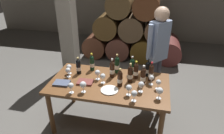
{
  "coord_description": "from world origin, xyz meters",
  "views": [
    {
      "loc": [
        0.58,
        -2.39,
        2.32
      ],
      "look_at": [
        0.0,
        0.2,
        0.91
      ],
      "focal_mm": 32.35,
      "sensor_mm": 36.0,
      "label": 1
    }
  ],
  "objects_px": {
    "dining_table": "(109,88)",
    "leather_ledger": "(62,83)",
    "wine_bottle_6": "(92,63)",
    "wine_glass_4": "(71,86)",
    "wine_bottle_2": "(143,76)",
    "wine_bottle_7": "(132,66)",
    "tasting_notebook": "(85,82)",
    "wine_glass_11": "(98,73)",
    "wine_bottle_8": "(120,78)",
    "wine_bottle_5": "(130,74)",
    "wine_glass_0": "(83,85)",
    "wine_bottle_9": "(148,69)",
    "wine_bottle_10": "(78,67)",
    "wine_glass_2": "(129,88)",
    "wine_glass_8": "(134,94)",
    "wine_bottle_0": "(136,71)",
    "wine_bottle_1": "(112,69)",
    "wine_glass_1": "(69,67)",
    "wine_glass_9": "(68,71)",
    "wine_bottle_3": "(151,73)",
    "wine_glass_5": "(151,78)",
    "serving_plate": "(109,90)",
    "wine_bottle_4": "(117,65)",
    "wine_glass_7": "(158,83)",
    "wine_glass_3": "(160,91)",
    "wine_glass_6": "(141,85)",
    "sommelier_presenting": "(158,48)",
    "wine_glass_10": "(103,76)"
  },
  "relations": [
    {
      "from": "dining_table",
      "to": "leather_ledger",
      "type": "relative_size",
      "value": 7.73
    },
    {
      "from": "wine_bottle_6",
      "to": "wine_glass_4",
      "type": "xyz_separation_m",
      "value": [
        -0.08,
        -0.66,
        -0.02
      ]
    },
    {
      "from": "wine_bottle_2",
      "to": "wine_bottle_7",
      "type": "height_order",
      "value": "wine_bottle_2"
    },
    {
      "from": "tasting_notebook",
      "to": "wine_glass_11",
      "type": "bearing_deg",
      "value": 38.62
    },
    {
      "from": "wine_bottle_8",
      "to": "wine_bottle_5",
      "type": "bearing_deg",
      "value": 47.21
    },
    {
      "from": "wine_bottle_2",
      "to": "wine_bottle_8",
      "type": "relative_size",
      "value": 1.11
    },
    {
      "from": "wine_glass_11",
      "to": "wine_bottle_6",
      "type": "bearing_deg",
      "value": 122.93
    },
    {
      "from": "wine_glass_0",
      "to": "wine_glass_4",
      "type": "bearing_deg",
      "value": -161.83
    },
    {
      "from": "wine_bottle_6",
      "to": "wine_bottle_9",
      "type": "relative_size",
      "value": 1.05
    },
    {
      "from": "wine_bottle_10",
      "to": "wine_glass_2",
      "type": "distance_m",
      "value": 0.92
    },
    {
      "from": "wine_bottle_6",
      "to": "wine_glass_8",
      "type": "bearing_deg",
      "value": -41.28
    },
    {
      "from": "wine_bottle_0",
      "to": "wine_bottle_1",
      "type": "height_order",
      "value": "wine_bottle_1"
    },
    {
      "from": "wine_bottle_10",
      "to": "wine_glass_1",
      "type": "distance_m",
      "value": 0.15
    },
    {
      "from": "wine_bottle_9",
      "to": "wine_glass_8",
      "type": "bearing_deg",
      "value": -100.36
    },
    {
      "from": "wine_bottle_7",
      "to": "wine_glass_11",
      "type": "xyz_separation_m",
      "value": [
        -0.46,
        -0.29,
        -0.02
      ]
    },
    {
      "from": "wine_glass_9",
      "to": "wine_bottle_3",
      "type": "bearing_deg",
      "value": 7.78
    },
    {
      "from": "wine_bottle_0",
      "to": "wine_glass_5",
      "type": "xyz_separation_m",
      "value": [
        0.23,
        -0.13,
        -0.02
      ]
    },
    {
      "from": "wine_glass_11",
      "to": "dining_table",
      "type": "bearing_deg",
      "value": -16.06
    },
    {
      "from": "wine_bottle_10",
      "to": "wine_bottle_9",
      "type": "bearing_deg",
      "value": 8.82
    },
    {
      "from": "wine_bottle_5",
      "to": "wine_glass_8",
      "type": "xyz_separation_m",
      "value": [
        0.11,
        -0.44,
        -0.02
      ]
    },
    {
      "from": "wine_bottle_1",
      "to": "leather_ledger",
      "type": "relative_size",
      "value": 1.37
    },
    {
      "from": "wine_bottle_1",
      "to": "wine_glass_5",
      "type": "xyz_separation_m",
      "value": [
        0.58,
        -0.08,
        -0.03
      ]
    },
    {
      "from": "wine_glass_2",
      "to": "serving_plate",
      "type": "distance_m",
      "value": 0.29
    },
    {
      "from": "wine_bottle_4",
      "to": "wine_bottle_8",
      "type": "height_order",
      "value": "wine_bottle_4"
    },
    {
      "from": "wine_glass_4",
      "to": "wine_glass_7",
      "type": "distance_m",
      "value": 1.17
    },
    {
      "from": "wine_glass_3",
      "to": "leather_ledger",
      "type": "height_order",
      "value": "wine_glass_3"
    },
    {
      "from": "wine_bottle_2",
      "to": "wine_glass_6",
      "type": "distance_m",
      "value": 0.19
    },
    {
      "from": "wine_glass_3",
      "to": "wine_glass_4",
      "type": "xyz_separation_m",
      "value": [
        -1.13,
        -0.12,
        -0.01
      ]
    },
    {
      "from": "wine_bottle_5",
      "to": "wine_bottle_10",
      "type": "height_order",
      "value": "wine_bottle_5"
    },
    {
      "from": "wine_bottle_5",
      "to": "wine_glass_9",
      "type": "xyz_separation_m",
      "value": [
        -0.92,
        -0.06,
        -0.02
      ]
    },
    {
      "from": "wine_bottle_6",
      "to": "wine_glass_0",
      "type": "distance_m",
      "value": 0.62
    },
    {
      "from": "serving_plate",
      "to": "wine_bottle_9",
      "type": "bearing_deg",
      "value": 47.47
    },
    {
      "from": "wine_glass_1",
      "to": "wine_glass_8",
      "type": "distance_m",
      "value": 1.16
    },
    {
      "from": "wine_glass_7",
      "to": "wine_glass_8",
      "type": "distance_m",
      "value": 0.44
    },
    {
      "from": "wine_bottle_5",
      "to": "leather_ledger",
      "type": "xyz_separation_m",
      "value": [
        -0.94,
        -0.27,
        -0.11
      ]
    },
    {
      "from": "wine_glass_6",
      "to": "wine_glass_7",
      "type": "height_order",
      "value": "wine_glass_6"
    },
    {
      "from": "leather_ledger",
      "to": "wine_glass_2",
      "type": "bearing_deg",
      "value": -7.26
    },
    {
      "from": "wine_glass_8",
      "to": "wine_bottle_0",
      "type": "bearing_deg",
      "value": 94.6
    },
    {
      "from": "wine_glass_8",
      "to": "wine_glass_6",
      "type": "bearing_deg",
      "value": 73.36
    },
    {
      "from": "leather_ledger",
      "to": "wine_glass_7",
      "type": "bearing_deg",
      "value": 3.33
    },
    {
      "from": "wine_bottle_4",
      "to": "sommelier_presenting",
      "type": "bearing_deg",
      "value": 36.02
    },
    {
      "from": "wine_bottle_3",
      "to": "wine_bottle_9",
      "type": "height_order",
      "value": "wine_bottle_3"
    },
    {
      "from": "wine_bottle_4",
      "to": "wine_glass_10",
      "type": "xyz_separation_m",
      "value": [
        -0.13,
        -0.35,
        -0.03
      ]
    },
    {
      "from": "wine_bottle_10",
      "to": "wine_glass_7",
      "type": "distance_m",
      "value": 1.22
    },
    {
      "from": "wine_bottle_9",
      "to": "wine_glass_8",
      "type": "xyz_separation_m",
      "value": [
        -0.12,
        -0.67,
        -0.01
      ]
    },
    {
      "from": "wine_bottle_4",
      "to": "wine_glass_1",
      "type": "height_order",
      "value": "wine_bottle_4"
    },
    {
      "from": "serving_plate",
      "to": "tasting_notebook",
      "type": "bearing_deg",
      "value": 163.94
    },
    {
      "from": "wine_glass_4",
      "to": "wine_glass_3",
      "type": "bearing_deg",
      "value": 6.24
    },
    {
      "from": "wine_glass_10",
      "to": "dining_table",
      "type": "bearing_deg",
      "value": 18.68
    },
    {
      "from": "wine_bottle_5",
      "to": "wine_glass_4",
      "type": "bearing_deg",
      "value": -148.37
    }
  ]
}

